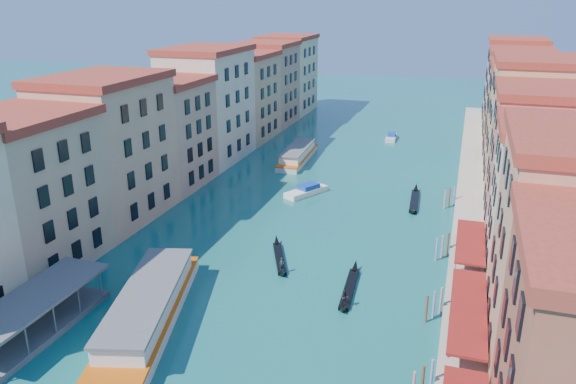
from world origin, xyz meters
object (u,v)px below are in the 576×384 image
vaporetto_far (298,154)px  gondola_right (349,288)px  vaporetto_stop (35,319)px  gondola_fore (279,257)px  vaporetto_near (149,308)px

vaporetto_far → gondola_right: 50.38m
vaporetto_stop → gondola_right: size_ratio=1.45×
vaporetto_far → gondola_fore: 42.67m
gondola_fore → gondola_right: size_ratio=0.89×
vaporetto_stop → gondola_fore: vaporetto_stop is taller
vaporetto_near → vaporetto_stop: bearing=-166.6°
vaporetto_far → gondola_fore: size_ratio=1.78×
vaporetto_stop → vaporetto_far: size_ratio=0.92×
vaporetto_stop → vaporetto_near: vaporetto_stop is taller
gondola_fore → gondola_right: 10.68m
vaporetto_stop → gondola_right: (26.23, 16.52, -1.01)m
gondola_fore → vaporetto_far: bearing=80.6°
vaporetto_near → vaporetto_far: 57.94m
vaporetto_stop → vaporetto_far: (6.44, 62.84, -0.25)m
vaporetto_far → vaporetto_stop: bearing=-98.9°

